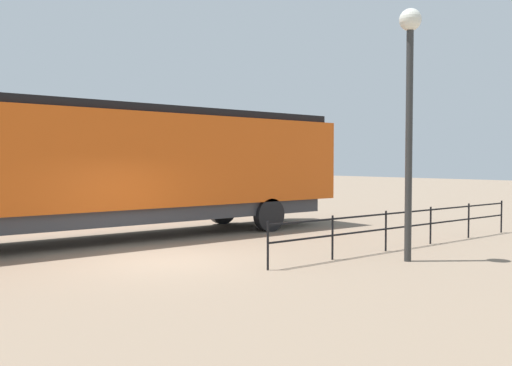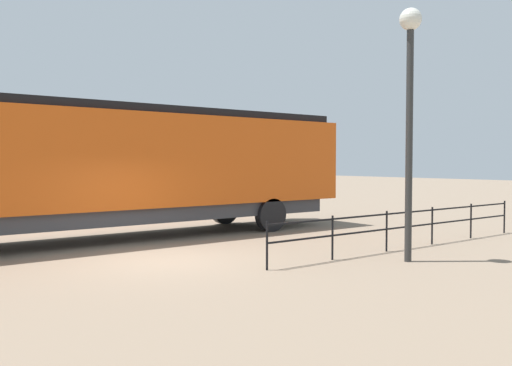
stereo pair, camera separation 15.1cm
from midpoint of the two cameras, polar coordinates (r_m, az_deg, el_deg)
The scene contains 4 objects.
ground_plane at distance 12.82m, azimuth -10.39°, elevation -8.14°, with size 120.00×120.00×0.00m, color #84705B.
locomotive at distance 16.46m, azimuth -14.42°, elevation 1.91°, with size 3.05×16.12×3.95m.
lamp_post at distance 12.93m, azimuth 15.72°, elevation 10.06°, with size 0.51×0.51×5.81m.
platform_fence at distance 14.99m, azimuth 15.73°, elevation -4.02°, with size 0.05×9.89×1.05m.
Camera 1 is at (11.14, -5.89, 2.31)m, focal length 37.55 mm.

